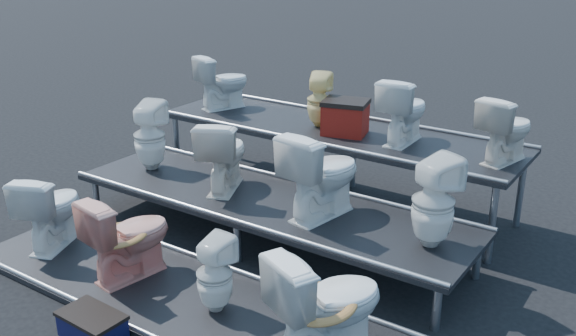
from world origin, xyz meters
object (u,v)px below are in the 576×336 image
Objects in this scene: toilet_1 at (128,236)px; toilet_9 at (319,100)px; toilet_10 at (404,110)px; toilet_11 at (506,129)px; toilet_4 at (150,136)px; red_crate at (345,119)px; toilet_6 at (322,174)px; toilet_5 at (223,154)px; toilet_8 at (223,82)px; toilet_7 at (434,202)px; toilet_2 at (215,274)px; step_stool at (93,327)px; toilet_0 at (51,208)px; toilet_3 at (328,303)px.

toilet_1 is 1.28× the size of toilet_9.
toilet_10 reaches higher than toilet_11.
toilet_4 reaches higher than red_crate.
toilet_6 is 1.30m from red_crate.
toilet_8 reaches higher than toilet_5.
toilet_9 is at bearing -9.43° from toilet_7.
toilet_11 is (1.46, 2.60, 0.80)m from toilet_2.
toilet_4 is (-1.02, 1.30, 0.39)m from toilet_1.
toilet_2 is 1.01m from step_stool.
toilet_0 is at bearing -140.16° from red_crate.
toilet_8 is 1.46× the size of red_crate.
toilet_11 is (0.18, 1.30, 0.33)m from toilet_7.
red_crate is (0.39, -0.09, -0.14)m from toilet_9.
toilet_9 is at bearing 152.72° from red_crate.
toilet_5 is 0.95× the size of toilet_7.
toilet_3 is 2.72m from toilet_11.
toilet_2 is 1.05m from toilet_3.
toilet_0 is 0.92× the size of toilet_6.
toilet_0 is 0.98× the size of toilet_1.
toilet_1 is 0.91× the size of toilet_3.
red_crate is 3.42m from step_stool.
toilet_9 is (1.42, 2.60, 0.72)m from toilet_0.
toilet_0 is 1.74m from toilet_5.
toilet_1 is at bearing 57.26° from toilet_6.
toilet_8 is (-1.04, 2.60, 0.74)m from toilet_1.
toilet_4 is 2.60m from step_stool.
toilet_5 is at bearing -8.45° from toilet_3.
step_stool is at bearing 49.31° from toilet_3.
toilet_10 is 1.52× the size of red_crate.
toilet_4 is 1.15× the size of toilet_8.
toilet_7 is at bearing 156.18° from toilet_5.
toilet_11 is (3.50, 2.60, 0.74)m from toilet_0.
toilet_11 is at bearing 161.70° from toilet_9.
toilet_8 is at bearing -105.01° from toilet_4.
toilet_4 is 3.71m from toilet_11.
toilet_1 is (1.07, 0.00, 0.01)m from toilet_0.
toilet_2 is 2.60m from red_crate.
toilet_6 reaches higher than toilet_5.
toilet_7 is 1.20× the size of toilet_8.
toilet_0 is 1.68× the size of red_crate.
toilet_1 is at bearing 157.77° from toilet_0.
toilet_7 is 2.33m from toilet_9.
toilet_5 is at bearing 101.96° from step_stool.
toilet_2 is 0.86× the size of toilet_5.
red_crate is at bearing 148.81° from toilet_9.
toilet_0 is at bearing 154.32° from step_stool.
toilet_5 is at bearing 42.94° from toilet_10.
red_crate is at bearing -96.91° from toilet_1.
toilet_10 is at bearing -155.51° from toilet_0.
toilet_0 is 1.54× the size of step_stool.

